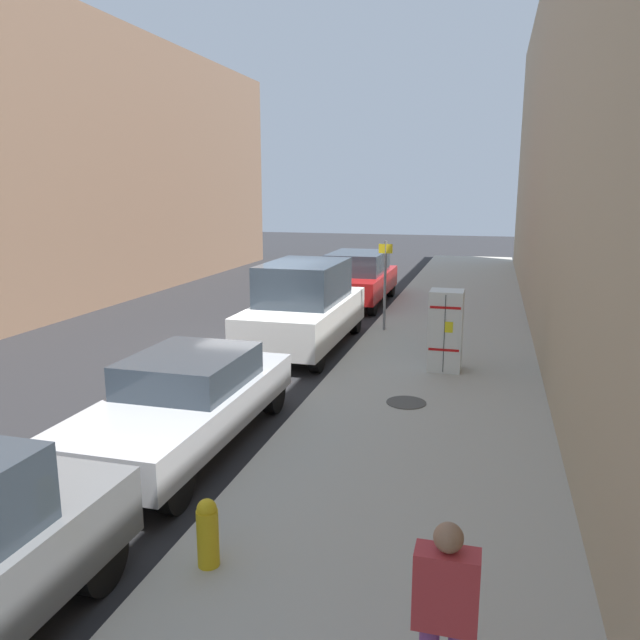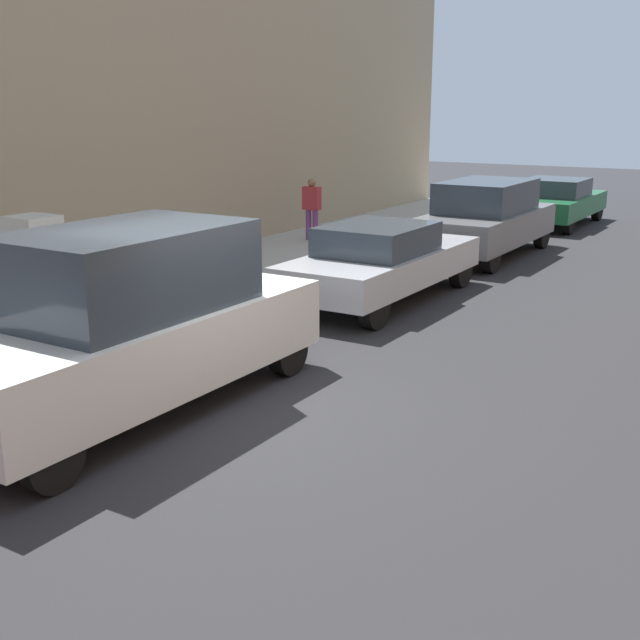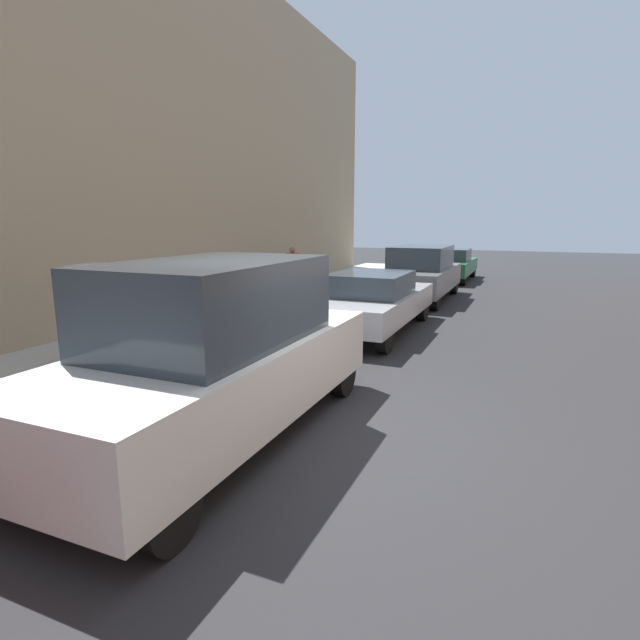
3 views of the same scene
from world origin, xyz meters
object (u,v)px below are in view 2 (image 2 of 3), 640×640
at_px(fire_hydrant, 373,241).
at_px(parked_van_white, 130,322).
at_px(discarded_refrigerator, 36,270).
at_px(pedestrian_walking_far, 312,205).
at_px(parked_sedan_silver, 382,261).
at_px(parked_suv_gray, 485,218).
at_px(parked_sedan_green, 556,201).

xyz_separation_m(fire_hydrant, parked_van_white, (1.76, -9.20, 0.52)).
bearing_deg(discarded_refrigerator, parked_van_white, -23.87).
xyz_separation_m(discarded_refrigerator, pedestrian_walking_far, (-0.65, 8.92, 0.03)).
bearing_deg(parked_van_white, parked_sedan_silver, 90.00).
bearing_deg(pedestrian_walking_far, parked_van_white, 68.05).
bearing_deg(pedestrian_walking_far, parked_suv_gray, 149.55).
bearing_deg(parked_suv_gray, fire_hydrant, -128.25).
bearing_deg(parked_van_white, parked_suv_gray, 90.00).
xyz_separation_m(discarded_refrigerator, fire_hydrant, (1.74, 7.65, -0.47)).
bearing_deg(discarded_refrigerator, parked_sedan_green, 77.44).
relative_size(fire_hydrant, pedestrian_walking_far, 0.47).
xyz_separation_m(parked_sedan_silver, parked_suv_gray, (0.00, 5.21, 0.16)).
distance_m(parked_van_white, parked_sedan_green, 17.30).
relative_size(fire_hydrant, parked_suv_gray, 0.15).
distance_m(pedestrian_walking_far, parked_sedan_green, 8.00).
height_order(fire_hydrant, parked_sedan_green, parked_sedan_green).
distance_m(discarded_refrigerator, parked_sedan_silver, 5.85).
xyz_separation_m(parked_van_white, parked_sedan_green, (0.00, 17.30, -0.34)).
bearing_deg(discarded_refrigerator, fire_hydrant, 77.17).
bearing_deg(parked_suv_gray, parked_sedan_green, 90.00).
xyz_separation_m(pedestrian_walking_far, parked_sedan_green, (4.16, 6.83, -0.32)).
bearing_deg(pedestrian_walking_far, fire_hydrant, 108.52).
bearing_deg(parked_sedan_silver, fire_hydrant, 120.67).
distance_m(parked_van_white, parked_suv_gray, 11.44).
distance_m(pedestrian_walking_far, parked_van_white, 11.26).
relative_size(pedestrian_walking_far, parked_sedan_green, 0.35).
height_order(parked_van_white, parked_sedan_silver, parked_van_white).
relative_size(pedestrian_walking_far, parked_suv_gray, 0.32).
bearing_deg(parked_van_white, discarded_refrigerator, 156.13).
height_order(parked_sedan_silver, parked_sedan_green, parked_sedan_silver).
xyz_separation_m(discarded_refrigerator, parked_van_white, (3.51, -1.55, 0.05)).
distance_m(pedestrian_walking_far, parked_sedan_silver, 5.95).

